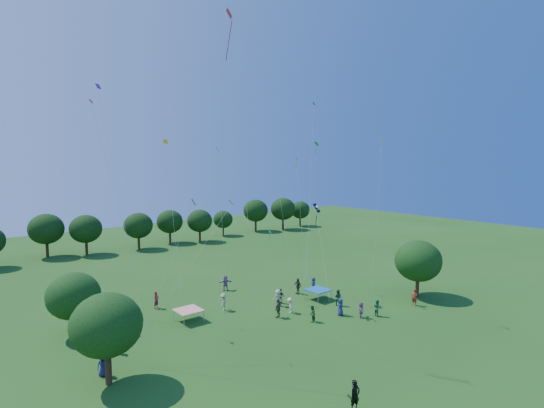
% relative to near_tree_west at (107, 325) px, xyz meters
% --- Properties ---
extents(ground, '(160.00, 160.00, 0.00)m').
position_rel_near_tree_west_xyz_m(ground, '(14.17, -13.72, -4.03)').
color(ground, '#245519').
extents(near_tree_west, '(4.62, 4.62, 6.12)m').
position_rel_near_tree_west_xyz_m(near_tree_west, '(0.00, 0.00, 0.00)').
color(near_tree_west, '#422B19').
rests_on(near_tree_west, ground).
extents(near_tree_north, '(4.37, 4.37, 5.40)m').
position_rel_near_tree_west_xyz_m(near_tree_north, '(0.47, 9.73, -0.60)').
color(near_tree_north, '#422B19').
rests_on(near_tree_north, ground).
extents(near_tree_east, '(4.94, 4.94, 6.16)m').
position_rel_near_tree_west_xyz_m(near_tree_east, '(31.98, -2.86, -0.10)').
color(near_tree_east, '#422B19').
rests_on(near_tree_east, ground).
extents(treeline, '(88.01, 8.77, 6.77)m').
position_rel_near_tree_west_xyz_m(treeline, '(12.44, 41.70, 0.06)').
color(treeline, '#422B19').
rests_on(treeline, ground).
extents(tent_red_stripe, '(2.20, 2.20, 1.10)m').
position_rel_near_tree_west_xyz_m(tent_red_stripe, '(9.39, 6.52, -3.00)').
color(tent_red_stripe, '#DA4519').
rests_on(tent_red_stripe, ground).
extents(tent_blue, '(2.20, 2.20, 1.10)m').
position_rel_near_tree_west_xyz_m(tent_blue, '(22.95, 3.27, -3.00)').
color(tent_blue, '#175D9A').
rests_on(tent_blue, ground).
extents(man_in_black, '(0.73, 0.52, 1.83)m').
position_rel_near_tree_west_xyz_m(man_in_black, '(10.24, -12.20, -3.12)').
color(man_in_black, black).
rests_on(man_in_black, ground).
extents(crowd_person_0, '(0.90, 0.80, 1.61)m').
position_rel_near_tree_west_xyz_m(crowd_person_0, '(24.61, 5.60, -3.23)').
color(crowd_person_0, navy).
rests_on(crowd_person_0, ground).
extents(crowd_person_1, '(0.42, 0.65, 1.74)m').
position_rel_near_tree_west_xyz_m(crowd_person_1, '(29.14, -4.30, -3.16)').
color(crowd_person_1, maroon).
rests_on(crowd_person_1, ground).
extents(crowd_person_2, '(0.61, 0.86, 1.58)m').
position_rel_near_tree_west_xyz_m(crowd_person_2, '(23.83, -3.68, -3.24)').
color(crowd_person_2, '#2B6444').
rests_on(crowd_person_2, ground).
extents(crowd_person_3, '(1.20, 1.05, 1.71)m').
position_rel_near_tree_west_xyz_m(crowd_person_3, '(13.40, 6.84, -3.18)').
color(crowd_person_3, '#AF9E8C').
rests_on(crowd_person_3, ground).
extents(crowd_person_4, '(0.57, 0.97, 1.55)m').
position_rel_near_tree_west_xyz_m(crowd_person_4, '(19.11, 4.87, -3.26)').
color(crowd_person_4, '#473D39').
rests_on(crowd_person_4, ground).
extents(crowd_person_5, '(1.40, 1.27, 1.50)m').
position_rel_near_tree_west_xyz_m(crowd_person_5, '(22.29, -3.00, -3.28)').
color(crowd_person_5, '#8F538D').
rests_on(crowd_person_5, ground).
extents(crowd_person_6, '(0.90, 0.66, 1.64)m').
position_rel_near_tree_west_xyz_m(crowd_person_6, '(21.27, -1.36, -3.21)').
color(crowd_person_6, navy).
rests_on(crowd_person_6, ground).
extents(crowd_person_7, '(0.77, 0.67, 1.74)m').
position_rel_near_tree_west_xyz_m(crowd_person_7, '(8.54, 11.56, -3.16)').
color(crowd_person_7, maroon).
rests_on(crowd_person_7, ground).
extents(crowd_person_8, '(0.72, 0.94, 1.68)m').
position_rel_near_tree_west_xyz_m(crowd_person_8, '(23.14, 0.65, -3.19)').
color(crowd_person_8, '#214E2D').
rests_on(crowd_person_8, ground).
extents(crowd_person_9, '(0.93, 1.06, 1.51)m').
position_rel_near_tree_west_xyz_m(crowd_person_9, '(17.99, 2.18, -3.28)').
color(crowd_person_9, beige).
rests_on(crowd_person_9, ground).
extents(crowd_person_10, '(1.14, 0.78, 1.77)m').
position_rel_near_tree_west_xyz_m(crowd_person_10, '(16.34, 1.98, -3.15)').
color(crowd_person_10, '#484239').
rests_on(crowd_person_10, ground).
extents(crowd_person_11, '(1.70, 1.20, 1.72)m').
position_rel_near_tree_west_xyz_m(crowd_person_11, '(17.15, 12.22, -3.17)').
color(crowd_person_11, '#8C528D').
rests_on(crowd_person_11, ground).
extents(crowd_person_12, '(0.80, 0.45, 1.58)m').
position_rel_near_tree_west_xyz_m(crowd_person_12, '(0.06, 1.32, -3.24)').
color(crowd_person_12, navy).
rests_on(crowd_person_12, ground).
extents(crowd_person_13, '(0.73, 0.70, 1.66)m').
position_rel_near_tree_west_xyz_m(crowd_person_13, '(4.01, 6.93, -3.20)').
color(crowd_person_13, '#94381B').
rests_on(crowd_person_13, ground).
extents(crowd_person_14, '(0.85, 0.67, 1.53)m').
position_rel_near_tree_west_xyz_m(crowd_person_14, '(18.01, -0.80, -3.27)').
color(crowd_person_14, '#224F25').
rests_on(crowd_person_14, ground).
extents(crowd_person_15, '(1.13, 1.17, 1.73)m').
position_rel_near_tree_west_xyz_m(crowd_person_15, '(18.34, 4.37, -3.17)').
color(crowd_person_15, '#ABA089').
rests_on(crowd_person_15, ground).
extents(crowd_person_16, '(0.49, 1.05, 1.77)m').
position_rel_near_tree_west_xyz_m(crowd_person_16, '(22.59, 6.03, -3.15)').
color(crowd_person_16, '#382F2D').
rests_on(crowd_person_16, ground).
extents(crowd_person_17, '(1.21, 1.54, 1.59)m').
position_rel_near_tree_west_xyz_m(crowd_person_17, '(1.89, 4.29, -3.24)').
color(crowd_person_17, '#995998').
rests_on(crowd_person_17, ground).
extents(pirate_kite, '(2.77, 4.47, 8.92)m').
position_rel_near_tree_west_xyz_m(pirate_kite, '(22.76, 3.34, 5.59)').
color(pirate_kite, black).
extents(red_high_kite, '(3.84, 1.77, 24.69)m').
position_rel_near_tree_west_xyz_m(red_high_kite, '(10.62, 0.53, 16.83)').
color(red_high_kite, red).
extents(small_kite_0, '(5.35, 4.33, 20.54)m').
position_rel_near_tree_west_xyz_m(small_kite_0, '(27.41, 8.93, 11.22)').
color(small_kite_0, '#BE300B').
extents(small_kite_1, '(0.80, 2.36, 13.79)m').
position_rel_near_tree_west_xyz_m(small_kite_1, '(24.23, 7.74, 7.43)').
color(small_kite_1, '#FA610D').
extents(small_kite_2, '(5.02, 5.78, 10.85)m').
position_rel_near_tree_west_xyz_m(small_kite_2, '(6.16, -2.90, 5.73)').
color(small_kite_2, '#CD9212').
extents(small_kite_3, '(5.00, 0.60, 10.50)m').
position_rel_near_tree_west_xyz_m(small_kite_3, '(6.27, 1.19, 5.54)').
color(small_kite_3, green).
extents(small_kite_4, '(2.84, 3.00, 14.61)m').
position_rel_near_tree_west_xyz_m(small_kite_4, '(11.74, 4.63, 8.43)').
color(small_kite_4, '#1516DB').
extents(small_kite_5, '(1.71, 5.25, 20.59)m').
position_rel_near_tree_west_xyz_m(small_kite_5, '(5.09, 13.34, 12.29)').
color(small_kite_5, purple).
extents(small_kite_6, '(0.73, 2.74, 13.28)m').
position_rel_near_tree_west_xyz_m(small_kite_6, '(17.97, 3.66, 7.12)').
color(small_kite_6, white).
extents(small_kite_7, '(2.17, 1.83, 6.44)m').
position_rel_near_tree_west_xyz_m(small_kite_7, '(18.73, 5.91, 2.79)').
color(small_kite_7, '#0CB9A4').
extents(small_kite_8, '(3.54, 2.29, 18.72)m').
position_rel_near_tree_west_xyz_m(small_kite_8, '(4.26, 11.26, 9.88)').
color(small_kite_8, red).
extents(small_kite_9, '(1.64, 5.65, 15.63)m').
position_rel_near_tree_west_xyz_m(small_kite_9, '(11.35, 13.89, 8.92)').
color(small_kite_9, '#FFAF0D').
extents(small_kite_10, '(1.04, 0.57, 15.28)m').
position_rel_near_tree_west_xyz_m(small_kite_10, '(24.54, -2.98, 8.68)').
color(small_kite_10, yellow).
extents(small_kite_11, '(0.47, 2.01, 15.36)m').
position_rel_near_tree_west_xyz_m(small_kite_11, '(23.67, 4.79, 9.11)').
color(small_kite_11, '#278A19').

